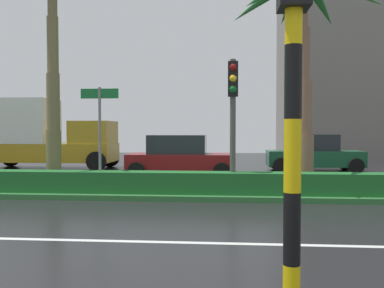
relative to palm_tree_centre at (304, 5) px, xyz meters
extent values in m
cube|color=black|center=(-7.90, 1.03, -5.77)|extent=(90.00, 42.00, 0.10)
cube|color=#2D6B33|center=(-7.90, 0.03, -5.64)|extent=(85.50, 4.00, 0.15)
cube|color=#1E6028|center=(-7.90, -1.37, -5.27)|extent=(76.50, 0.70, 0.60)
cylinder|color=brown|center=(-7.73, -0.31, -4.68)|extent=(0.46, 0.46, 1.77)
cylinder|color=brown|center=(-7.74, -0.26, -2.91)|extent=(0.41, 0.41, 1.77)
cylinder|color=brown|center=(-7.76, -0.21, -1.13)|extent=(0.35, 0.35, 1.77)
cylinder|color=brown|center=(0.08, -0.04, -4.75)|extent=(0.49, 0.49, 1.63)
cylinder|color=brown|center=(0.04, -0.02, -3.12)|extent=(0.44, 0.44, 1.63)
cylinder|color=brown|center=(0.01, 0.00, -1.50)|extent=(0.38, 0.38, 1.63)
cylinder|color=brown|center=(-0.03, 0.03, 0.13)|extent=(0.32, 0.32, 1.63)
cone|color=#245C29|center=(0.63, 0.93, 0.43)|extent=(1.92, 2.36, 1.73)
cone|color=#245C29|center=(-0.20, 1.18, 0.52)|extent=(0.94, 2.62, 1.57)
cylinder|color=#4C4C47|center=(-2.15, -1.27, -3.69)|extent=(0.16, 0.16, 3.74)
cube|color=black|center=(-2.15, -1.27, -2.37)|extent=(0.28, 0.32, 0.96)
sphere|color=maroon|center=(-2.15, -1.44, -2.07)|extent=(0.20, 0.20, 0.20)
sphere|color=yellow|center=(-2.15, -1.44, -2.37)|extent=(0.20, 0.20, 0.20)
sphere|color=#0F591E|center=(-2.15, -1.44, -2.67)|extent=(0.20, 0.20, 0.20)
cylinder|color=slate|center=(-5.95, -1.25, -4.07)|extent=(0.08, 0.08, 3.00)
cube|color=#146B2D|center=(-5.95, -1.25, -2.75)|extent=(1.10, 0.03, 0.28)
cylinder|color=black|center=(-1.72, -9.14, -4.70)|extent=(0.16, 0.16, 0.68)
cylinder|color=yellow|center=(-1.72, -9.14, -4.02)|extent=(0.16, 0.16, 0.68)
cylinder|color=black|center=(-1.72, -9.14, -3.35)|extent=(0.16, 0.16, 0.68)
cylinder|color=yellow|center=(-1.72, -9.14, -2.67)|extent=(0.16, 0.16, 0.68)
cube|color=#B28C1E|center=(-11.07, 7.24, -4.91)|extent=(6.40, 2.30, 0.90)
cube|color=#B28C1E|center=(-8.87, 7.24, -3.91)|extent=(1.90, 2.21, 1.10)
cube|color=silver|center=(-12.12, 7.24, -3.36)|extent=(2.30, 2.35, 2.20)
cylinder|color=black|center=(-8.37, 8.41, -5.26)|extent=(0.92, 0.30, 0.92)
cylinder|color=black|center=(-8.37, 6.07, -5.26)|extent=(0.92, 0.30, 0.92)
cylinder|color=black|center=(-13.77, 8.41, -5.26)|extent=(0.92, 0.30, 0.92)
cube|color=maroon|center=(-4.15, 3.86, -5.12)|extent=(4.30, 1.76, 0.72)
cube|color=#1E2328|center=(-4.30, 3.86, -4.38)|extent=(2.30, 1.58, 0.76)
cylinder|color=black|center=(-2.50, 4.76, -5.38)|extent=(0.68, 0.22, 0.68)
cylinder|color=black|center=(-2.50, 2.96, -5.38)|extent=(0.68, 0.22, 0.68)
cylinder|color=black|center=(-5.80, 4.76, -5.38)|extent=(0.68, 0.22, 0.68)
cylinder|color=black|center=(-5.80, 2.96, -5.38)|extent=(0.68, 0.22, 0.68)
cube|color=#195133|center=(1.75, 6.86, -5.12)|extent=(4.30, 1.76, 0.72)
cube|color=#1E2328|center=(1.60, 6.86, -4.38)|extent=(2.30, 1.58, 0.76)
cylinder|color=black|center=(3.40, 7.76, -5.38)|extent=(0.68, 0.22, 0.68)
cylinder|color=black|center=(3.40, 5.96, -5.38)|extent=(0.68, 0.22, 0.68)
cylinder|color=black|center=(0.10, 7.76, -5.38)|extent=(0.68, 0.22, 0.68)
cylinder|color=black|center=(0.10, 5.96, -5.38)|extent=(0.68, 0.22, 0.68)
camera|label=1|loc=(-2.33, -13.06, -3.78)|focal=39.32mm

